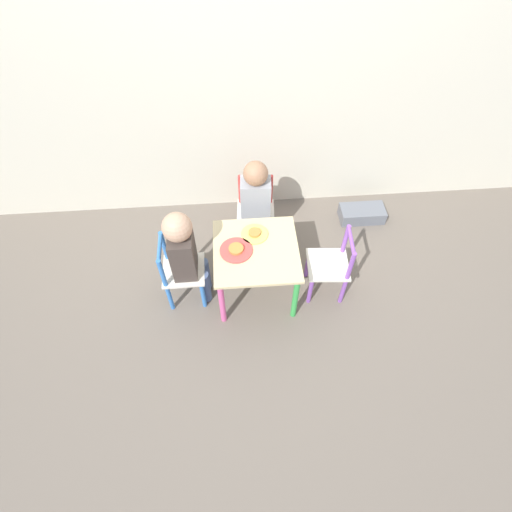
{
  "coord_description": "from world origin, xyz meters",
  "views": [
    {
      "loc": [
        -0.12,
        -1.5,
        2.3
      ],
      "look_at": [
        0.0,
        0.0,
        0.36
      ],
      "focal_mm": 28.0,
      "sensor_mm": 36.0,
      "label": 1
    }
  ],
  "objects_px": {
    "chair_red": "(256,212)",
    "child_back": "(256,200)",
    "plate_back": "(255,234)",
    "kids_table": "(256,257)",
    "chair_blue": "(180,272)",
    "plate_left": "(236,250)",
    "child_left": "(185,251)",
    "storage_bin": "(362,214)",
    "chair_purple": "(331,266)"
  },
  "relations": [
    {
      "from": "chair_blue",
      "to": "child_left",
      "type": "distance_m",
      "value": 0.21
    },
    {
      "from": "child_back",
      "to": "plate_back",
      "type": "distance_m",
      "value": 0.3
    },
    {
      "from": "storage_bin",
      "to": "chair_purple",
      "type": "bearing_deg",
      "value": -122.16
    },
    {
      "from": "kids_table",
      "to": "child_back",
      "type": "relative_size",
      "value": 0.72
    },
    {
      "from": "child_back",
      "to": "plate_left",
      "type": "height_order",
      "value": "child_back"
    },
    {
      "from": "kids_table",
      "to": "plate_back",
      "type": "bearing_deg",
      "value": 90.0
    },
    {
      "from": "chair_blue",
      "to": "child_back",
      "type": "relative_size",
      "value": 0.71
    },
    {
      "from": "child_left",
      "to": "child_back",
      "type": "bearing_deg",
      "value": -47.5
    },
    {
      "from": "chair_red",
      "to": "chair_blue",
      "type": "xyz_separation_m",
      "value": [
        -0.51,
        -0.49,
        0.0
      ]
    },
    {
      "from": "child_left",
      "to": "kids_table",
      "type": "bearing_deg",
      "value": -90.0
    },
    {
      "from": "kids_table",
      "to": "storage_bin",
      "type": "bearing_deg",
      "value": 34.16
    },
    {
      "from": "chair_purple",
      "to": "plate_back",
      "type": "bearing_deg",
      "value": -103.75
    },
    {
      "from": "chair_purple",
      "to": "storage_bin",
      "type": "xyz_separation_m",
      "value": [
        0.39,
        0.63,
        -0.2
      ]
    },
    {
      "from": "kids_table",
      "to": "plate_left",
      "type": "relative_size",
      "value": 2.6
    },
    {
      "from": "chair_purple",
      "to": "child_back",
      "type": "relative_size",
      "value": 0.71
    },
    {
      "from": "plate_left",
      "to": "child_back",
      "type": "bearing_deg",
      "value": 70.3
    },
    {
      "from": "chair_blue",
      "to": "child_back",
      "type": "height_order",
      "value": "child_back"
    },
    {
      "from": "kids_table",
      "to": "storage_bin",
      "type": "relative_size",
      "value": 1.51
    },
    {
      "from": "chair_red",
      "to": "plate_left",
      "type": "relative_size",
      "value": 2.59
    },
    {
      "from": "chair_red",
      "to": "plate_left",
      "type": "distance_m",
      "value": 0.53
    },
    {
      "from": "plate_back",
      "to": "chair_blue",
      "type": "bearing_deg",
      "value": -165.27
    },
    {
      "from": "plate_back",
      "to": "kids_table",
      "type": "bearing_deg",
      "value": -90.0
    },
    {
      "from": "child_left",
      "to": "plate_back",
      "type": "relative_size",
      "value": 4.5
    },
    {
      "from": "child_left",
      "to": "storage_bin",
      "type": "distance_m",
      "value": 1.48
    },
    {
      "from": "child_back",
      "to": "storage_bin",
      "type": "xyz_separation_m",
      "value": [
        0.84,
        0.17,
        -0.38
      ]
    },
    {
      "from": "chair_red",
      "to": "child_back",
      "type": "xyz_separation_m",
      "value": [
        -0.0,
        -0.06,
        0.18
      ]
    },
    {
      "from": "child_back",
      "to": "child_left",
      "type": "distance_m",
      "value": 0.62
    },
    {
      "from": "chair_blue",
      "to": "chair_purple",
      "type": "relative_size",
      "value": 1.0
    },
    {
      "from": "child_back",
      "to": "chair_red",
      "type": "bearing_deg",
      "value": 90.0
    },
    {
      "from": "kids_table",
      "to": "child_left",
      "type": "distance_m",
      "value": 0.43
    },
    {
      "from": "kids_table",
      "to": "storage_bin",
      "type": "height_order",
      "value": "kids_table"
    },
    {
      "from": "storage_bin",
      "to": "child_back",
      "type": "bearing_deg",
      "value": -168.3
    },
    {
      "from": "child_back",
      "to": "chair_blue",
      "type": "bearing_deg",
      "value": -136.18
    },
    {
      "from": "chair_blue",
      "to": "chair_purple",
      "type": "height_order",
      "value": "same"
    },
    {
      "from": "kids_table",
      "to": "chair_blue",
      "type": "bearing_deg",
      "value": -179.25
    },
    {
      "from": "chair_red",
      "to": "child_back",
      "type": "distance_m",
      "value": 0.19
    },
    {
      "from": "kids_table",
      "to": "child_left",
      "type": "relative_size",
      "value": 0.69
    },
    {
      "from": "chair_blue",
      "to": "plate_back",
      "type": "height_order",
      "value": "chair_blue"
    },
    {
      "from": "child_left",
      "to": "plate_left",
      "type": "xyz_separation_m",
      "value": [
        0.3,
        0.01,
        -0.02
      ]
    },
    {
      "from": "child_left",
      "to": "plate_back",
      "type": "distance_m",
      "value": 0.44
    },
    {
      "from": "child_back",
      "to": "kids_table",
      "type": "bearing_deg",
      "value": -90.0
    },
    {
      "from": "kids_table",
      "to": "chair_red",
      "type": "distance_m",
      "value": 0.49
    },
    {
      "from": "plate_back",
      "to": "chair_red",
      "type": "bearing_deg",
      "value": 84.58
    },
    {
      "from": "chair_blue",
      "to": "child_left",
      "type": "xyz_separation_m",
      "value": [
        0.06,
        0.0,
        0.2
      ]
    },
    {
      "from": "plate_left",
      "to": "chair_blue",
      "type": "bearing_deg",
      "value": -179.0
    },
    {
      "from": "plate_back",
      "to": "chair_purple",
      "type": "bearing_deg",
      "value": -17.86
    },
    {
      "from": "chair_purple",
      "to": "child_back",
      "type": "xyz_separation_m",
      "value": [
        -0.45,
        0.45,
        0.18
      ]
    },
    {
      "from": "child_left",
      "to": "plate_left",
      "type": "height_order",
      "value": "child_left"
    },
    {
      "from": "chair_red",
      "to": "plate_back",
      "type": "relative_size",
      "value": 3.08
    },
    {
      "from": "chair_purple",
      "to": "storage_bin",
      "type": "distance_m",
      "value": 0.77
    }
  ]
}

